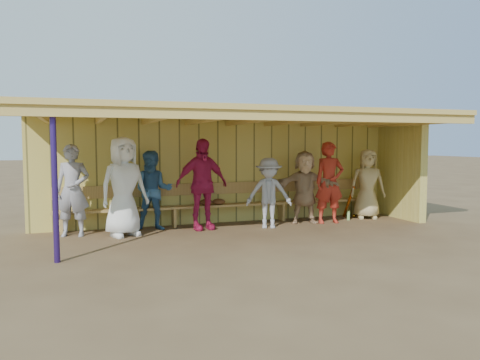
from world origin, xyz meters
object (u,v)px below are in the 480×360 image
Objects in this scene: player_f at (305,187)px; player_g at (329,183)px; bench at (229,200)px; player_c at (153,191)px; player_d at (202,184)px; player_e at (269,193)px; player_a at (73,190)px; player_b at (124,187)px; player_h at (367,184)px.

player_f is 0.58m from player_g.
bench is (-2.18, 0.74, -0.40)m from player_g.
player_c is 0.87× the size of player_d.
player_f is at bearing 35.08° from player_e.
player_f is (5.00, -0.16, -0.08)m from player_a.
player_d is 1.16× the size of player_f.
bench is (2.42, 0.73, -0.46)m from player_b.
player_c is 0.99× the size of player_h.
player_d is at bearing -174.89° from player_g.
bench is (1.78, 0.31, -0.31)m from player_c.
player_d is 1.46m from player_e.
bench is (-3.37, 0.50, -0.32)m from player_h.
player_d is at bearing -2.04° from player_c.
player_d is 2.97m from player_g.
player_f reaches higher than player_e.
player_e is 0.90× the size of player_h.
bench is (-0.62, 0.87, -0.23)m from player_e.
player_e is (2.40, -0.56, -0.08)m from player_c.
player_d is 2.42m from player_f.
player_b is 1.18× the size of player_f.
player_d reaches higher than player_e.
player_e is 1.04m from player_f.
player_d is 1.14× the size of player_h.
player_e is 0.91× the size of player_f.
player_c is at bearing -168.92° from player_f.
player_g reaches higher than player_h.
player_b is at bearing -133.71° from player_c.
player_e is 1.57m from player_g.
player_g is at bearing 0.27° from player_f.
player_d reaches higher than bench.
player_b reaches higher than player_a.
player_c reaches higher than bench.
player_g is at bearing 11.63° from player_a.
player_c is 0.22× the size of bench.
player_g is at bearing -10.37° from player_d.
player_b is at bearing -2.90° from player_a.
player_e is 0.81× the size of player_g.
player_d is at bearing -144.60° from bench.
player_e is at bearing -148.63° from player_f.
player_e is (1.41, -0.31, -0.21)m from player_d.
player_a is at bearing 141.97° from player_b.
player_b is at bearing -171.46° from player_g.
player_e is at bearing -54.39° from bench.
bench is at bearing -167.26° from player_h.
player_a is 0.98× the size of player_g.
player_e is 1.09m from bench.
player_h is at bearing 19.01° from player_f.
player_d is 1.27× the size of player_e.
player_b reaches higher than bench.
player_a is 6.74m from player_h.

